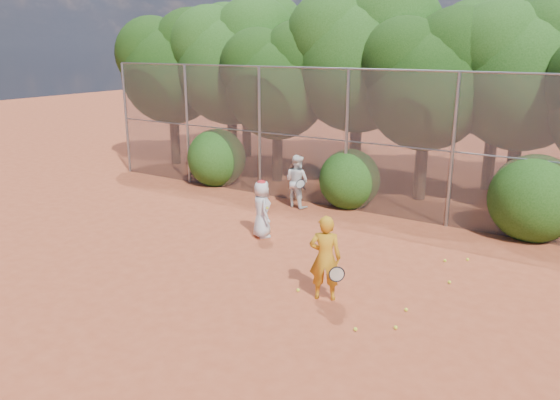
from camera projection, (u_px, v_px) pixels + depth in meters
The scene contains 24 objects.
ground at pixel (254, 291), 10.66m from camera, with size 80.00×80.00×0.00m, color #A14224.
fence_back at pixel (375, 142), 15.01m from camera, with size 20.05×0.09×4.03m.
tree_0 at pixel (173, 63), 20.98m from camera, with size 4.38×3.81×6.00m.
tree_1 at pixel (232, 58), 20.02m from camera, with size 4.64×4.03×6.35m.
tree_2 at pixel (279, 77), 18.32m from camera, with size 3.99×3.47×5.47m.
tree_3 at pixel (361, 52), 17.61m from camera, with size 4.89×4.26×6.70m.
tree_4 at pixel (430, 76), 16.01m from camera, with size 4.19×3.64×5.73m.
tree_5 at pixel (527, 66), 15.28m from camera, with size 4.51×3.92×6.17m.
tree_9 at pixel (247, 52), 22.35m from camera, with size 4.83×4.20×6.62m.
tree_10 at pixel (362, 45), 19.85m from camera, with size 5.15×4.48×7.06m.
tree_11 at pixel (502, 60), 17.06m from camera, with size 4.64×4.03×6.35m.
bush_0 at pixel (217, 155), 18.59m from camera, with size 2.00×2.00×2.00m, color #1A4310.
bush_1 at pixel (350, 177), 16.03m from camera, with size 1.80×1.80×1.80m, color #1A4310.
bush_2 at pixel (535, 194), 13.38m from camera, with size 2.20×2.20×2.20m, color #1A4310.
player_yellow at pixel (325, 258), 10.14m from camera, with size 0.84×0.61×1.65m.
player_teen at pixel (262, 209), 13.49m from camera, with size 0.83×0.80×1.46m.
player_white at pixel (297, 181), 15.99m from camera, with size 0.87×0.76×1.57m.
ball_0 at pixel (396, 327), 9.23m from camera, with size 0.07×0.07×0.07m, color yellow.
ball_1 at pixel (445, 261), 12.08m from camera, with size 0.07×0.07×0.07m, color yellow.
ball_2 at pixel (355, 329), 9.17m from camera, with size 0.07×0.07×0.07m, color yellow.
ball_3 at pixel (406, 310), 9.84m from camera, with size 0.07×0.07×0.07m, color yellow.
ball_4 at pixel (298, 290), 10.63m from camera, with size 0.07×0.07×0.07m, color yellow.
ball_5 at pixel (468, 259), 12.14m from camera, with size 0.07×0.07×0.07m, color yellow.
ball_6 at pixel (449, 282), 10.99m from camera, with size 0.07×0.07×0.07m, color yellow.
Camera 1 is at (5.68, -7.94, 4.65)m, focal length 35.00 mm.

